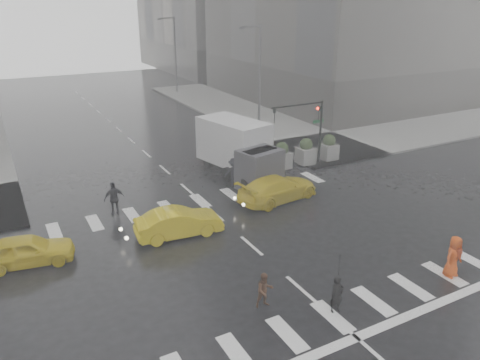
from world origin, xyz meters
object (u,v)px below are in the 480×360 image
pedestrian_brown (265,290)px  pedestrian_orange (453,257)px  taxi_mid (179,223)px  box_truck (240,149)px  traffic_signal_pole (309,121)px  taxi_front (26,250)px

pedestrian_brown → pedestrian_orange: size_ratio=0.78×
taxi_mid → box_truck: 8.73m
traffic_signal_pole → pedestrian_brown: bearing=-131.5°
pedestrian_brown → box_truck: size_ratio=0.21×
pedestrian_brown → pedestrian_orange: 8.20m
taxi_front → pedestrian_orange: bearing=-111.8°
taxi_front → box_truck: 14.28m
pedestrian_orange → taxi_mid: size_ratio=0.43×
traffic_signal_pole → box_truck: (-5.13, 0.30, -1.30)m
traffic_signal_pole → pedestrian_brown: traffic_signal_pole is taller
taxi_front → taxi_mid: 6.85m
pedestrian_brown → box_truck: 13.88m
box_truck → pedestrian_brown: bearing=-127.4°
pedestrian_orange → taxi_front: (-15.53, 9.46, -0.25)m
taxi_front → traffic_signal_pole: bearing=-66.0°
taxi_mid → taxi_front: bearing=89.6°
taxi_front → taxi_mid: size_ratio=0.93×
pedestrian_orange → box_truck: box_truck is taller
pedestrian_brown → taxi_front: (-7.56, 7.54, -0.04)m
traffic_signal_pole → box_truck: bearing=176.6°
traffic_signal_pole → pedestrian_orange: (-2.91, -14.20, -2.30)m
taxi_front → taxi_mid: taxi_mid is taller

